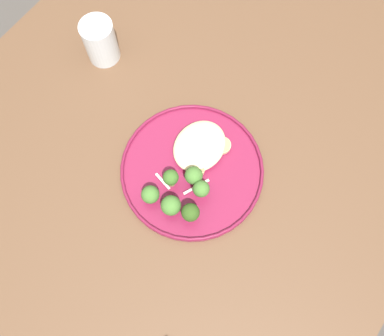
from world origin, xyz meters
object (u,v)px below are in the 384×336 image
Objects in this scene: seared_scallop_tiny_bay at (192,147)px; broccoli_floret_right_tilted at (171,178)px; dinner_plate at (192,170)px; broccoli_floret_front_edge at (171,205)px; seared_scallop_large_seared at (196,169)px; broccoli_floret_beside_noodles at (201,189)px; broccoli_floret_split_head at (150,195)px; seared_scallop_right_edge at (200,138)px; water_glass at (101,43)px; broccoli_floret_near_rim at (194,176)px; broccoli_floret_tall_stalk at (190,213)px; seared_scallop_rear_pale at (222,145)px.

broccoli_floret_right_tilted is (0.08, 0.01, 0.02)m from seared_scallop_tiny_bay.
dinner_plate is 0.10m from broccoli_floret_front_edge.
broccoli_floret_beside_noodles is at bearing 46.36° from seared_scallop_large_seared.
dinner_plate is 6.25× the size of broccoli_floret_split_head.
broccoli_floret_beside_noodles reaches higher than broccoli_floret_split_head.
seared_scallop_right_edge is 0.30m from water_glass.
broccoli_floret_split_head reaches higher than seared_scallop_right_edge.
broccoli_floret_beside_noodles is 0.03m from broccoli_floret_near_rim.
dinner_plate is 8.27× the size of seared_scallop_large_seared.
dinner_plate is 0.10m from broccoli_floret_split_head.
broccoli_floret_right_tilted is at bearing -114.94° from broccoli_floret_tall_stalk.
seared_scallop_rear_pale is 0.11m from broccoli_floret_beside_noodles.
broccoli_floret_split_head reaches higher than seared_scallop_rear_pale.
seared_scallop_large_seared is 0.10m from broccoli_floret_front_edge.
broccoli_floret_right_tilted is at bearing -48.12° from broccoli_floret_near_rim.
broccoli_floret_beside_noodles reaches higher than dinner_plate.
seared_scallop_right_edge is at bearing -142.99° from broccoli_floret_beside_noodles.
water_glass reaches higher than broccoli_floret_split_head.
dinner_plate is 2.88× the size of water_glass.
broccoli_floret_tall_stalk reaches higher than broccoli_floret_front_edge.
broccoli_floret_beside_noodles reaches higher than broccoli_floret_near_rim.
broccoli_floret_near_rim reaches higher than broccoli_floret_front_edge.
dinner_plate is at bearing -169.73° from broccoli_floret_front_edge.
seared_scallop_rear_pale is 0.10m from broccoli_floret_near_rim.
seared_scallop_tiny_bay is 0.26× the size of water_glass.
seared_scallop_large_seared is 0.11m from broccoli_floret_split_head.
broccoli_floret_beside_noodles is (0.07, 0.07, 0.03)m from seared_scallop_tiny_bay.
dinner_plate is 9.31× the size of seared_scallop_right_edge.
broccoli_floret_right_tilted is at bearing -25.28° from seared_scallop_large_seared.
broccoli_floret_near_rim is at bearing 22.97° from seared_scallop_large_seared.
dinner_plate is at bearing 37.21° from seared_scallop_tiny_bay.
dinner_plate is at bearing -125.45° from broccoli_floret_beside_noodles.
broccoli_floret_tall_stalk is at bearing 11.96° from broccoli_floret_beside_noodles.
broccoli_floret_near_rim is (0.02, 0.01, 0.03)m from seared_scallop_large_seared.
broccoli_floret_near_rim is (0.08, 0.04, 0.02)m from seared_scallop_right_edge.
broccoli_floret_right_tilted is at bearing -75.48° from broccoli_floret_beside_noodles.
water_glass is at bearing -110.91° from broccoli_floret_beside_noodles.
seared_scallop_large_seared is at bearing -150.68° from broccoli_floret_tall_stalk.
seared_scallop_tiny_bay is at bearing -51.28° from seared_scallop_rear_pale.
broccoli_floret_right_tilted reaches higher than seared_scallop_large_seared.
seared_scallop_rear_pale is 0.35m from water_glass.
water_glass is at bearing -116.94° from broccoli_floret_right_tilted.
seared_scallop_large_seared is 0.64× the size of broccoli_floret_right_tilted.
broccoli_floret_split_head is at bearing -49.24° from broccoli_floret_beside_noodles.
seared_scallop_rear_pale is at bearing 128.72° from seared_scallop_tiny_bay.
broccoli_floret_split_head is at bearing -30.79° from broccoli_floret_near_rim.
broccoli_floret_tall_stalk is (0.14, 0.08, 0.02)m from seared_scallop_right_edge.
broccoli_floret_front_edge is at bearing -26.08° from broccoli_floret_beside_noodles.
broccoli_floret_tall_stalk is (0.08, 0.05, 0.02)m from seared_scallop_large_seared.
seared_scallop_rear_pale is (-0.04, 0.05, -0.00)m from seared_scallop_tiny_bay.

